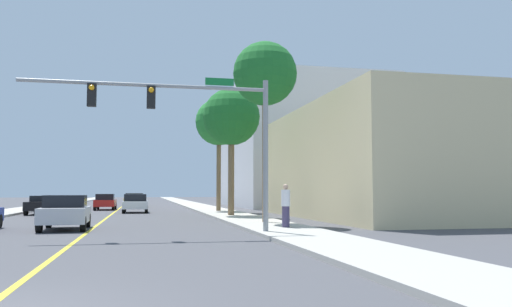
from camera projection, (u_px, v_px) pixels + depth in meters
ground at (118, 209)px, 47.61m from camera, size 192.00×192.00×0.00m
sidewalk_left at (27, 209)px, 45.94m from camera, size 2.96×168.00×0.15m
sidewalk_right at (204, 208)px, 49.29m from camera, size 2.96×168.00×0.15m
lane_marking_center at (118, 209)px, 47.61m from camera, size 0.16×144.00×0.01m
building_right_near at (430, 164)px, 33.67m from camera, size 17.20×19.62×6.92m
building_right_far at (297, 147)px, 59.07m from camera, size 14.98×22.75×13.27m
traffic_signal_mast at (192, 117)px, 19.51m from camera, size 9.15×0.36×5.84m
palm_near at (265, 75)px, 26.17m from camera, size 3.24×3.24×9.07m
palm_mid at (231, 118)px, 33.39m from camera, size 3.68×3.68×8.15m
palm_far at (219, 123)px, 40.91m from camera, size 3.70×3.70×8.83m
car_red at (105, 202)px, 46.24m from camera, size 1.76×4.39×1.42m
car_white at (135, 203)px, 40.28m from camera, size 1.90×4.02×1.44m
car_yellow at (135, 200)px, 53.01m from camera, size 2.11×4.19×1.45m
car_silver at (65, 212)px, 22.48m from camera, size 2.02×3.89×1.50m
car_black at (43, 204)px, 37.38m from camera, size 1.82×4.38×1.34m
pedestrian at (286, 205)px, 21.94m from camera, size 0.38×0.38×1.83m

